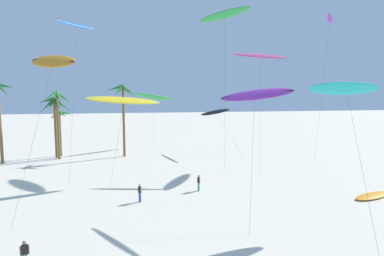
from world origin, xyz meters
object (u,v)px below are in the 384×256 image
(palm_tree_4, at_px, (123,98))
(flying_kite_9, at_px, (255,95))
(flying_kite_8, at_px, (330,18))
(person_near_left, at_px, (25,254))
(flying_kite_2, at_px, (215,112))
(person_foreground_walker, at_px, (140,192))
(flying_kite_5, at_px, (53,61))
(person_near_right, at_px, (199,182))
(palm_tree_1, at_px, (55,108))
(flying_kite_7, at_px, (124,100))
(flying_kite_6, at_px, (225,15))
(palm_tree_3, at_px, (60,117))
(flying_kite_10, at_px, (346,88))
(flying_kite_3, at_px, (77,25))
(grounded_kite_0, at_px, (373,196))
(palm_tree_2, at_px, (57,103))
(flying_kite_4, at_px, (155,97))
(flying_kite_0, at_px, (260,56))

(palm_tree_4, relative_size, flying_kite_9, 1.05)
(flying_kite_8, xyz_separation_m, person_near_left, (-35.48, -27.34, -19.99))
(flying_kite_2, xyz_separation_m, person_foreground_walker, (-12.52, -22.39, -5.76))
(flying_kite_9, distance_m, person_foreground_walker, 13.46)
(flying_kite_5, height_order, person_near_right, flying_kite_5)
(palm_tree_1, height_order, flying_kite_7, flying_kite_7)
(flying_kite_7, bearing_deg, flying_kite_5, -121.82)
(flying_kite_8, bearing_deg, flying_kite_6, 175.33)
(flying_kite_6, height_order, person_near_left, flying_kite_6)
(palm_tree_3, bearing_deg, flying_kite_10, -47.37)
(flying_kite_3, height_order, flying_kite_10, flying_kite_3)
(palm_tree_3, relative_size, person_foreground_walker, 4.33)
(flying_kite_3, relative_size, grounded_kite_0, 3.75)
(palm_tree_2, height_order, person_near_right, palm_tree_2)
(palm_tree_2, bearing_deg, palm_tree_4, 1.23)
(person_near_right, bearing_deg, palm_tree_4, 112.28)
(palm_tree_1, relative_size, grounded_kite_0, 1.84)
(flying_kite_6, xyz_separation_m, flying_kite_9, (-3.16, -21.20, -11.37))
(palm_tree_2, relative_size, flying_kite_4, 1.00)
(flying_kite_0, bearing_deg, palm_tree_4, 150.59)
(flying_kite_10, relative_size, person_near_right, 6.65)
(flying_kite_0, relative_size, grounded_kite_0, 3.06)
(flying_kite_8, bearing_deg, flying_kite_10, -119.12)
(flying_kite_7, bearing_deg, palm_tree_2, 126.30)
(palm_tree_3, height_order, flying_kite_10, flying_kite_10)
(flying_kite_0, xyz_separation_m, person_near_left, (-22.53, -22.09, -13.69))
(palm_tree_1, bearing_deg, flying_kite_4, 27.28)
(flying_kite_3, distance_m, flying_kite_10, 32.22)
(flying_kite_7, bearing_deg, person_near_left, -105.94)
(flying_kite_3, bearing_deg, flying_kite_4, 55.70)
(flying_kite_5, distance_m, person_near_right, 17.52)
(flying_kite_0, distance_m, flying_kite_7, 18.56)
(flying_kite_8, height_order, grounded_kite_0, flying_kite_8)
(palm_tree_4, xyz_separation_m, flying_kite_4, (5.33, 8.41, -0.06))
(flying_kite_6, xyz_separation_m, flying_kite_10, (3.13, -24.40, -10.86))
(flying_kite_3, xyz_separation_m, flying_kite_10, (23.23, -20.85, -8.00))
(flying_kite_2, height_order, person_foreground_walker, flying_kite_2)
(flying_kite_0, relative_size, flying_kite_3, 0.82)
(flying_kite_3, bearing_deg, palm_tree_1, 122.05)
(flying_kite_0, height_order, person_foreground_walker, flying_kite_0)
(palm_tree_3, height_order, flying_kite_9, flying_kite_9)
(flying_kite_9, bearing_deg, flying_kite_6, 81.53)
(flying_kite_4, relative_size, person_near_right, 6.18)
(flying_kite_4, xyz_separation_m, flying_kite_5, (-10.13, -30.99, 3.44))
(person_near_left, bearing_deg, flying_kite_5, 91.04)
(palm_tree_3, height_order, flying_kite_8, flying_kite_8)
(palm_tree_2, xyz_separation_m, palm_tree_4, (9.46, 0.20, 0.80))
(flying_kite_0, xyz_separation_m, flying_kite_8, (12.95, 5.24, 6.30))
(palm_tree_4, relative_size, person_near_left, 6.68)
(flying_kite_10, bearing_deg, flying_kite_2, 96.91)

